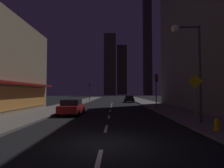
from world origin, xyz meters
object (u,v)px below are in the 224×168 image
(traffic_light_near_right, at_px, (156,84))
(street_lamp_right, at_px, (187,49))
(car_parked_far, at_px, (129,99))
(car_parked_near, at_px, (72,107))
(fire_hydrant_yellow_near, at_px, (217,125))
(pedestrian_crossing_sign, at_px, (196,95))
(fire_hydrant_far_left, at_px, (79,102))
(traffic_light_far_left, at_px, (90,88))

(traffic_light_near_right, relative_size, street_lamp_right, 0.64)
(car_parked_far, bearing_deg, car_parked_near, -108.23)
(fire_hydrant_yellow_near, height_order, street_lamp_right, street_lamp_right)
(car_parked_near, height_order, traffic_light_near_right, traffic_light_near_right)
(pedestrian_crossing_sign, bearing_deg, car_parked_near, 146.47)
(car_parked_near, xyz_separation_m, fire_hydrant_far_left, (-2.30, 15.47, -0.29))
(car_parked_near, distance_m, pedestrian_crossing_sign, 11.11)
(traffic_light_near_right, relative_size, pedestrian_crossing_sign, 1.33)
(fire_hydrant_far_left, xyz_separation_m, street_lamp_right, (11.28, -20.90, 4.61))
(fire_hydrant_far_left, distance_m, traffic_light_near_right, 16.09)
(car_parked_near, relative_size, traffic_light_far_left, 1.01)
(fire_hydrant_far_left, height_order, traffic_light_far_left, traffic_light_far_left)
(car_parked_far, xyz_separation_m, pedestrian_crossing_sign, (2.00, -27.96, 1.28))
(fire_hydrant_yellow_near, height_order, fire_hydrant_far_left, same)
(car_parked_far, relative_size, fire_hydrant_far_left, 6.48)
(pedestrian_crossing_sign, bearing_deg, fire_hydrant_far_left, 118.07)
(fire_hydrant_yellow_near, distance_m, traffic_light_far_left, 36.52)
(fire_hydrant_yellow_near, relative_size, street_lamp_right, 0.10)
(car_parked_far, xyz_separation_m, fire_hydrant_far_left, (-9.50, -6.39, -0.29))
(car_parked_near, height_order, fire_hydrant_far_left, car_parked_near)
(car_parked_far, relative_size, pedestrian_crossing_sign, 1.34)
(car_parked_far, relative_size, street_lamp_right, 0.64)
(fire_hydrant_far_left, bearing_deg, traffic_light_far_left, 87.96)
(fire_hydrant_far_left, height_order, traffic_light_near_right, traffic_light_near_right)
(traffic_light_far_left, height_order, street_lamp_right, street_lamp_right)
(car_parked_near, bearing_deg, car_parked_far, 71.77)
(car_parked_far, xyz_separation_m, street_lamp_right, (1.78, -27.29, 4.33))
(car_parked_far, relative_size, traffic_light_near_right, 1.01)
(traffic_light_near_right, height_order, traffic_light_far_left, same)
(fire_hydrant_yellow_near, height_order, traffic_light_near_right, traffic_light_near_right)
(car_parked_far, distance_m, fire_hydrant_far_left, 11.45)
(fire_hydrant_far_left, bearing_deg, car_parked_near, -81.54)
(car_parked_near, relative_size, traffic_light_near_right, 1.01)
(car_parked_far, relative_size, fire_hydrant_yellow_near, 6.48)
(fire_hydrant_yellow_near, distance_m, traffic_light_near_right, 12.65)
(car_parked_far, height_order, fire_hydrant_yellow_near, car_parked_far)
(car_parked_near, xyz_separation_m, car_parked_far, (7.20, 21.86, 0.00))
(car_parked_far, height_order, traffic_light_far_left, traffic_light_far_left)
(car_parked_near, distance_m, street_lamp_right, 11.35)
(fire_hydrant_yellow_near, bearing_deg, car_parked_far, 94.42)
(car_parked_far, distance_m, fire_hydrant_yellow_near, 29.85)
(fire_hydrant_yellow_near, height_order, pedestrian_crossing_sign, pedestrian_crossing_sign)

